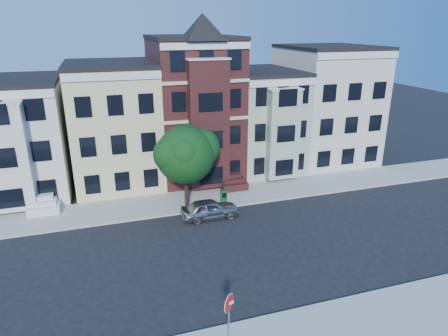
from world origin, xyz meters
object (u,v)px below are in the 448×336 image
object	(u,v)px
newspaper_box	(223,196)
stop_sign	(229,318)
parked_car	(210,209)
street_tree	(185,159)

from	to	relation	value
newspaper_box	stop_sign	bearing A→B (deg)	-98.20
parked_car	newspaper_box	distance (m)	2.58
street_tree	newspaper_box	bearing A→B (deg)	2.08
newspaper_box	stop_sign	distance (m)	14.87
street_tree	stop_sign	world-z (taller)	street_tree
newspaper_box	stop_sign	world-z (taller)	stop_sign
street_tree	stop_sign	bearing A→B (deg)	-95.56
newspaper_box	parked_car	bearing A→B (deg)	-121.61
street_tree	newspaper_box	size ratio (longest dim) A/B	7.56
street_tree	parked_car	bearing A→B (deg)	-55.96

